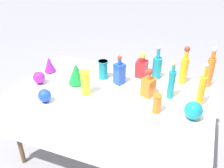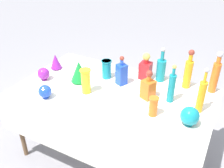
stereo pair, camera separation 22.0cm
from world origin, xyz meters
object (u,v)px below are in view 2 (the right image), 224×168
fluted_vase_1 (56,61)px  round_bowl_1 (45,91)px  tall_bottle_2 (172,87)px  tall_bottle_4 (161,69)px  square_decanter_2 (146,68)px  round_bowl_2 (44,74)px  square_decanter_1 (122,73)px  square_decanter_0 (148,88)px  tall_bottle_0 (201,95)px  slender_vase_1 (107,69)px  slender_vase_0 (153,106)px  fluted_vase_0 (79,71)px  round_bowl_0 (190,116)px  tall_bottle_1 (215,75)px  tall_bottle_3 (188,72)px  slender_vase_2 (86,80)px

fluted_vase_1 → round_bowl_1: fluted_vase_1 is taller
tall_bottle_2 → tall_bottle_4: (-0.19, 0.31, -0.02)m
square_decanter_2 → round_bowl_1: (-0.65, -0.74, -0.05)m
tall_bottle_4 → round_bowl_2: tall_bottle_4 is taller
tall_bottle_2 → square_decanter_1: (-0.50, 0.07, -0.03)m
square_decanter_0 → square_decanter_1: size_ratio=0.93×
tall_bottle_0 → slender_vase_1: size_ratio=2.11×
tall_bottle_0 → square_decanter_0: bearing=-178.4°
tall_bottle_0 → slender_vase_0: size_ratio=2.40×
round_bowl_2 → tall_bottle_4: bearing=27.3°
square_decanter_1 → fluted_vase_0: square_decanter_1 is taller
slender_vase_1 → fluted_vase_1: (-0.58, -0.08, -0.02)m
round_bowl_0 → fluted_vase_0: bearing=172.0°
tall_bottle_4 → round_bowl_1: (-0.80, -0.78, -0.06)m
square_decanter_1 → round_bowl_2: bearing=-158.2°
tall_bottle_4 → slender_vase_0: bearing=-77.2°
square_decanter_0 → round_bowl_2: square_decanter_0 is taller
fluted_vase_0 → round_bowl_1: fluted_vase_0 is taller
round_bowl_2 → tall_bottle_2: bearing=10.3°
tall_bottle_0 → tall_bottle_1: size_ratio=0.99×
tall_bottle_0 → square_decanter_0: size_ratio=1.46×
tall_bottle_1 → round_bowl_1: size_ratio=3.24×
tall_bottle_1 → square_decanter_0: 0.62m
square_decanter_0 → slender_vase_1: square_decanter_0 is taller
square_decanter_2 → slender_vase_0: bearing=-62.6°
square_decanter_2 → round_bowl_2: size_ratio=2.17×
tall_bottle_0 → round_bowl_2: bearing=-172.6°
tall_bottle_3 → fluted_vase_0: (-0.96, -0.39, -0.05)m
tall_bottle_1 → tall_bottle_4: (-0.49, -0.03, -0.05)m
tall_bottle_2 → slender_vase_1: (-0.69, 0.11, -0.04)m
tall_bottle_4 → square_decanter_0: (0.00, -0.35, -0.02)m
tall_bottle_4 → slender_vase_1: bearing=-158.1°
tall_bottle_4 → square_decanter_2: (-0.15, -0.03, -0.01)m
square_decanter_0 → slender_vase_2: 0.56m
tall_bottle_0 → square_decanter_1: bearing=172.7°
square_decanter_1 → round_bowl_0: size_ratio=1.92×
tall_bottle_1 → slender_vase_0: (-0.36, -0.59, -0.09)m
tall_bottle_2 → tall_bottle_3: bearing=77.6°
round_bowl_1 → slender_vase_2: bearing=41.9°
tall_bottle_2 → tall_bottle_3: 0.31m
tall_bottle_4 → square_decanter_0: bearing=-89.7°
round_bowl_0 → round_bowl_2: 1.44m
slender_vase_1 → round_bowl_2: slender_vase_1 is taller
fluted_vase_1 → round_bowl_0: fluted_vase_1 is taller
square_decanter_1 → round_bowl_0: 0.78m
square_decanter_2 → round_bowl_2: (-0.88, -0.50, -0.05)m
slender_vase_2 → round_bowl_1: 0.37m
slender_vase_1 → tall_bottle_0: bearing=-8.4°
square_decanter_0 → fluted_vase_0: size_ratio=1.26×
tall_bottle_1 → round_bowl_0: bearing=-97.8°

